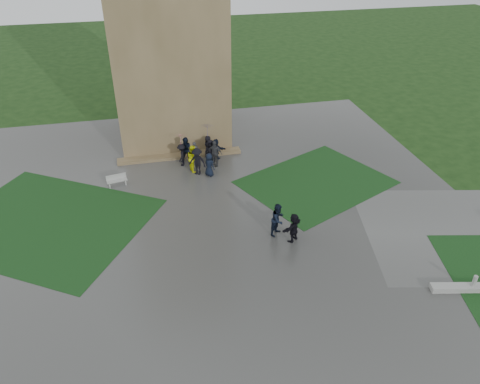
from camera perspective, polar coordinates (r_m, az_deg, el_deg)
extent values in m
plane|color=black|center=(25.83, -4.76, -6.46)|extent=(120.00, 120.00, 0.00)
cube|color=#383836|center=(27.42, -5.37, -3.91)|extent=(34.00, 34.00, 0.02)
cube|color=black|center=(29.62, -22.45, -3.47)|extent=(14.10, 13.46, 0.01)
cube|color=black|center=(31.70, 9.25, 1.18)|extent=(11.12, 10.15, 0.01)
cube|color=brown|center=(35.95, -9.16, 20.28)|extent=(8.00, 8.00, 18.00)
cube|color=brown|center=(34.70, -7.33, 4.39)|extent=(9.00, 0.80, 0.22)
cylinder|color=gray|center=(25.39, 26.61, -9.92)|extent=(0.20, 0.20, 0.90)
cube|color=#A2A29D|center=(31.76, -14.77, 1.34)|extent=(1.36, 0.64, 0.05)
cube|color=#A2A29D|center=(31.81, -15.64, 0.84)|extent=(0.14, 0.35, 0.37)
cube|color=#A2A29D|center=(31.92, -13.81, 1.23)|extent=(0.14, 0.35, 0.37)
cube|color=#A2A29D|center=(31.83, -14.88, 1.81)|extent=(1.29, 0.29, 0.35)
imported|color=black|center=(33.26, -3.60, 4.89)|extent=(0.90, 0.62, 1.83)
imported|color=black|center=(34.01, -2.95, 5.27)|extent=(1.45, 1.24, 1.53)
imported|color=black|center=(34.42, -3.92, 5.62)|extent=(0.68, 0.86, 1.57)
imported|color=#38393C|center=(33.80, -5.50, 4.92)|extent=(0.61, 0.49, 1.47)
imported|color=black|center=(33.52, -6.53, 5.07)|extent=(1.07, 0.83, 1.93)
imported|color=black|center=(33.25, -7.12, 4.50)|extent=(0.84, 1.17, 1.62)
imported|color=#DEE50D|center=(32.43, -5.75, 4.13)|extent=(0.75, 1.03, 1.91)
imported|color=black|center=(31.94, -5.23, 3.73)|extent=(1.40, 1.22, 1.94)
imported|color=black|center=(31.77, -3.77, 3.35)|extent=(0.91, 0.98, 1.66)
imported|color=#38393C|center=(32.95, -3.13, 4.72)|extent=(1.28, 1.06, 1.91)
imported|color=#DC5A86|center=(32.73, -7.26, 6.35)|extent=(0.90, 0.90, 0.82)
imported|color=navy|center=(33.90, -4.00, 7.49)|extent=(1.01, 1.01, 0.93)
imported|color=black|center=(26.06, 4.66, -3.34)|extent=(1.06, 1.04, 1.95)
imported|color=black|center=(25.72, 6.56, -4.33)|extent=(1.61, 1.42, 1.71)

